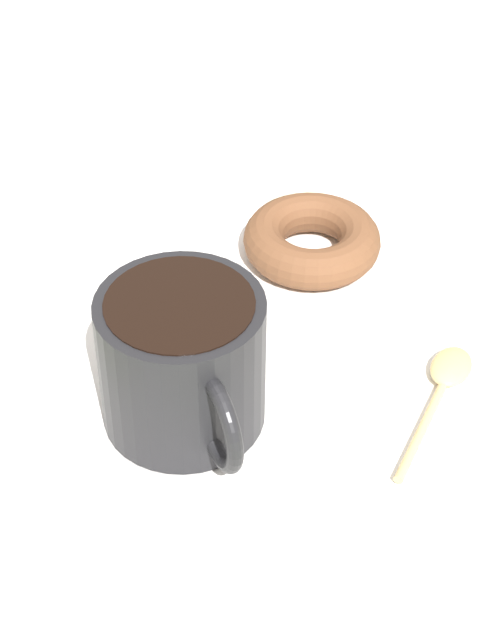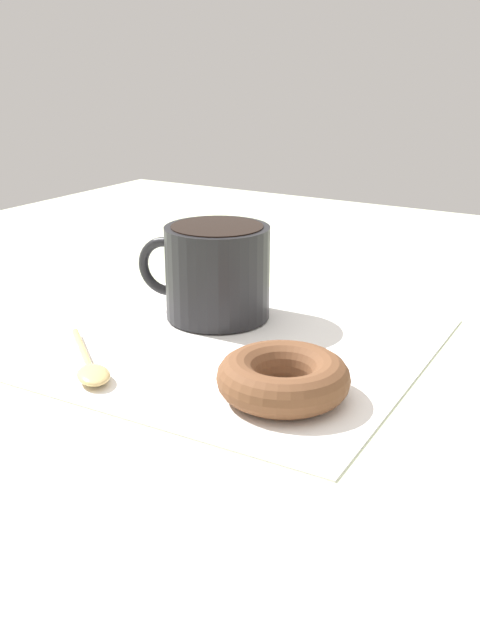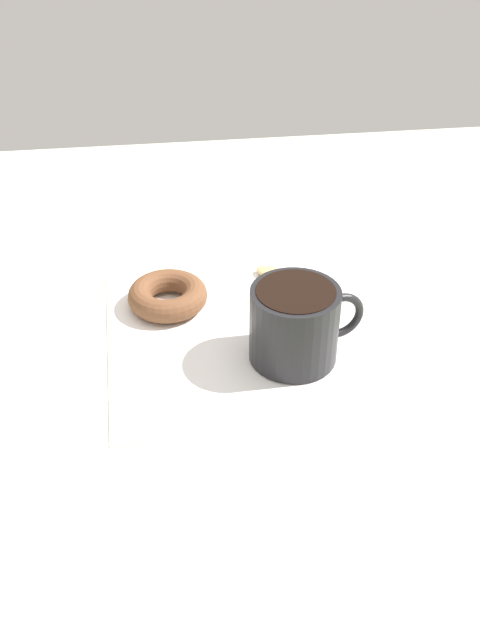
# 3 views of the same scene
# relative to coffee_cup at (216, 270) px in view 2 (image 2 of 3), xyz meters

# --- Properties ---
(ground_plane) EXTENTS (1.20, 1.20, 0.02)m
(ground_plane) POSITION_rel_coffee_cup_xyz_m (-0.05, 0.02, -0.06)
(ground_plane) COLOR beige
(napkin) EXTENTS (0.31, 0.31, 0.00)m
(napkin) POSITION_rel_coffee_cup_xyz_m (-0.05, 0.04, -0.04)
(napkin) COLOR white
(napkin) RESTS_ON ground_plane
(coffee_cup) EXTENTS (0.13, 0.09, 0.08)m
(coffee_cup) POSITION_rel_coffee_cup_xyz_m (0.00, 0.00, 0.00)
(coffee_cup) COLOR black
(coffee_cup) RESTS_ON napkin
(donut) EXTENTS (0.09, 0.09, 0.03)m
(donut) POSITION_rel_coffee_cup_xyz_m (-0.13, 0.11, -0.03)
(donut) COLOR brown
(donut) RESTS_ON napkin
(spoon) EXTENTS (0.10, 0.08, 0.01)m
(spoon) POSITION_rel_coffee_cup_xyz_m (0.01, 0.15, -0.04)
(spoon) COLOR #D8B772
(spoon) RESTS_ON napkin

